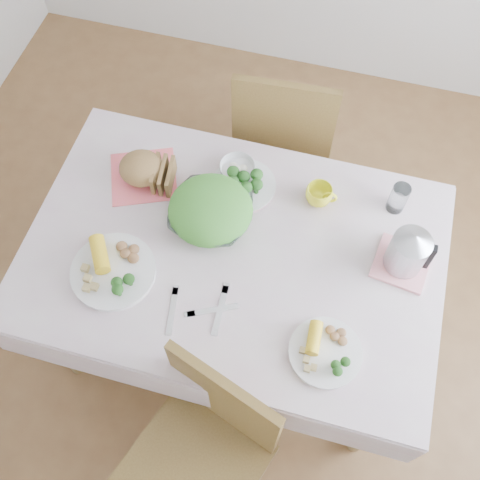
% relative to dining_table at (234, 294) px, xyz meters
% --- Properties ---
extents(floor, '(3.60, 3.60, 0.00)m').
position_rel_dining_table_xyz_m(floor, '(0.00, 0.00, -0.38)').
color(floor, brown).
rests_on(floor, ground).
extents(dining_table, '(1.40, 0.90, 0.75)m').
position_rel_dining_table_xyz_m(dining_table, '(0.00, 0.00, 0.00)').
color(dining_table, brown).
rests_on(dining_table, floor).
extents(tablecloth, '(1.50, 1.00, 0.01)m').
position_rel_dining_table_xyz_m(tablecloth, '(0.00, 0.00, 0.38)').
color(tablecloth, beige).
rests_on(tablecloth, dining_table).
extents(chair_near, '(0.55, 0.55, 0.95)m').
position_rel_dining_table_xyz_m(chair_near, '(0.05, -0.69, 0.09)').
color(chair_near, brown).
rests_on(chair_near, floor).
extents(chair_far, '(0.47, 0.47, 0.99)m').
position_rel_dining_table_xyz_m(chair_far, '(0.03, 0.83, 0.09)').
color(chair_far, brown).
rests_on(chair_far, floor).
extents(salad_bowl, '(0.31, 0.31, 0.07)m').
position_rel_dining_table_xyz_m(salad_bowl, '(-0.12, 0.11, 0.42)').
color(salad_bowl, white).
rests_on(salad_bowl, tablecloth).
extents(dinner_plate_left, '(0.36, 0.36, 0.03)m').
position_rel_dining_table_xyz_m(dinner_plate_left, '(-0.38, -0.20, 0.40)').
color(dinner_plate_left, white).
rests_on(dinner_plate_left, tablecloth).
extents(dinner_plate_right, '(0.30, 0.30, 0.02)m').
position_rel_dining_table_xyz_m(dinner_plate_right, '(0.39, -0.29, 0.40)').
color(dinner_plate_right, white).
rests_on(dinner_plate_right, tablecloth).
extents(broccoli_plate, '(0.32, 0.32, 0.02)m').
position_rel_dining_table_xyz_m(broccoli_plate, '(-0.04, 0.28, 0.40)').
color(broccoli_plate, beige).
rests_on(broccoli_plate, tablecloth).
extents(napkin, '(0.33, 0.33, 0.00)m').
position_rel_dining_table_xyz_m(napkin, '(-0.42, 0.22, 0.39)').
color(napkin, '#FF676E').
rests_on(napkin, tablecloth).
extents(bread_loaf, '(0.19, 0.18, 0.10)m').
position_rel_dining_table_xyz_m(bread_loaf, '(-0.42, 0.22, 0.45)').
color(bread_loaf, brown).
rests_on(bread_loaf, napkin).
extents(fruit_bowl, '(0.14, 0.14, 0.04)m').
position_rel_dining_table_xyz_m(fruit_bowl, '(-0.08, 0.34, 0.41)').
color(fruit_bowl, white).
rests_on(fruit_bowl, tablecloth).
extents(yellow_mug, '(0.11, 0.11, 0.08)m').
position_rel_dining_table_xyz_m(yellow_mug, '(0.25, 0.29, 0.43)').
color(yellow_mug, yellow).
rests_on(yellow_mug, tablecloth).
extents(glass_tumbler, '(0.08, 0.08, 0.13)m').
position_rel_dining_table_xyz_m(glass_tumbler, '(0.53, 0.34, 0.45)').
color(glass_tumbler, white).
rests_on(glass_tumbler, tablecloth).
extents(pink_tray, '(0.21, 0.21, 0.01)m').
position_rel_dining_table_xyz_m(pink_tray, '(0.59, 0.11, 0.40)').
color(pink_tray, pink).
rests_on(pink_tray, tablecloth).
extents(electric_kettle, '(0.18, 0.18, 0.19)m').
position_rel_dining_table_xyz_m(electric_kettle, '(0.59, 0.11, 0.51)').
color(electric_kettle, '#B2B5BA').
rests_on(electric_kettle, pink_tray).
extents(fork_left, '(0.05, 0.18, 0.00)m').
position_rel_dining_table_xyz_m(fork_left, '(-0.14, -0.28, 0.39)').
color(fork_left, silver).
rests_on(fork_left, tablecloth).
extents(fork_right, '(0.03, 0.19, 0.00)m').
position_rel_dining_table_xyz_m(fork_right, '(0.02, -0.23, 0.39)').
color(fork_right, silver).
rests_on(fork_right, tablecloth).
extents(knife, '(0.17, 0.09, 0.00)m').
position_rel_dining_table_xyz_m(knife, '(-0.01, -0.24, 0.39)').
color(knife, silver).
rests_on(knife, tablecloth).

